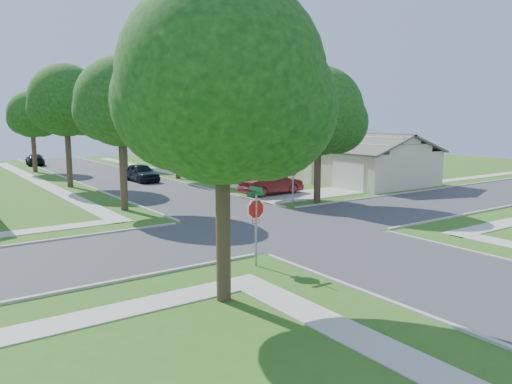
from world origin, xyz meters
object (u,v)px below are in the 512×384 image
object	(u,v)px
stop_sign_ne	(293,173)
tree_e_near	(255,115)
tree_w_far	(32,117)
tree_sw_corner	(224,90)
house_ne_near	(349,163)
tree_w_near	(121,106)
tree_w_mid	(67,104)
tree_e_mid	(177,108)
car_driveway	(272,184)
car_curb_west	(35,160)
tree_e_far	(124,112)
tree_ne_corner	(319,115)
stop_sign_sw	(256,212)
car_curb_east	(141,173)
house_ne_far	(236,152)

from	to	relation	value
stop_sign_ne	tree_e_near	xyz separation A→B (m)	(0.05, 4.31, 3.61)
tree_w_far	tree_sw_corner	xyz separation A→B (m)	(-2.78, -41.00, 0.76)
house_ne_near	tree_w_near	bearing A→B (deg)	-174.49
tree_w_mid	tree_w_far	size ratio (longest dim) A/B	1.19
tree_e_near	house_ne_near	size ratio (longest dim) A/B	0.61
tree_e_mid	tree_w_mid	world-z (taller)	tree_w_mid
tree_e_near	car_driveway	size ratio (longest dim) A/B	1.72
car_curb_west	tree_e_near	bearing A→B (deg)	109.80
tree_e_far	tree_ne_corner	world-z (taller)	tree_e_far
tree_ne_corner	car_curb_west	xyz separation A→B (m)	(-9.56, 37.43, -4.95)
tree_w_far	tree_ne_corner	distance (m)	31.77
house_ne_near	tree_w_far	bearing A→B (deg)	131.90
house_ne_near	car_curb_west	world-z (taller)	house_ne_near
tree_e_far	tree_ne_corner	bearing A→B (deg)	-86.91
stop_sign_ne	tree_ne_corner	bearing A→B (deg)	-16.55
tree_e_near	tree_w_mid	world-z (taller)	tree_w_mid
stop_sign_sw	tree_e_mid	distance (m)	27.71
stop_sign_ne	car_driveway	distance (m)	4.38
tree_w_near	car_curb_west	world-z (taller)	tree_w_near
stop_sign_sw	car_curb_east	bearing A→B (deg)	77.04
tree_ne_corner	house_ne_far	size ratio (longest dim) A/B	0.64
tree_e_mid	tree_w_mid	size ratio (longest dim) A/B	0.96
house_ne_far	tree_e_far	bearing A→B (deg)	155.97
tree_sw_corner	tree_w_mid	bearing A→B (deg)	84.30
tree_w_near	tree_e_far	bearing A→B (deg)	69.40
tree_e_far	tree_w_near	size ratio (longest dim) A/B	0.97
tree_w_near	car_driveway	distance (m)	11.90
stop_sign_sw	tree_sw_corner	distance (m)	5.54
tree_w_far	tree_sw_corner	size ratio (longest dim) A/B	0.84
tree_sw_corner	tree_ne_corner	xyz separation A→B (m)	(13.80, 11.20, -0.67)
tree_ne_corner	car_curb_east	distance (m)	18.17
stop_sign_ne	tree_w_far	size ratio (longest dim) A/B	0.37
tree_w_mid	car_driveway	distance (m)	17.24
tree_w_near	car_curb_east	xyz separation A→B (m)	(5.84, 11.94, -5.35)
tree_e_far	tree_e_near	bearing A→B (deg)	-90.00
tree_e_far	house_ne_near	world-z (taller)	tree_e_far
tree_e_mid	tree_w_mid	bearing A→B (deg)	180.00
tree_w_far	tree_sw_corner	world-z (taller)	tree_sw_corner
tree_e_far	tree_sw_corner	bearing A→B (deg)	-106.56
tree_e_far	house_ne_far	size ratio (longest dim) A/B	0.64
stop_sign_ne	tree_e_mid	size ratio (longest dim) A/B	0.32
tree_w_near	car_curb_west	size ratio (longest dim) A/B	2.02
stop_sign_ne	house_ne_far	distance (m)	26.80
car_driveway	tree_ne_corner	bearing A→B (deg)	-179.06
tree_w_far	house_ne_far	size ratio (longest dim) A/B	0.59
stop_sign_ne	tree_w_near	bearing A→B (deg)	155.26
tree_w_far	car_curb_west	world-z (taller)	tree_w_far
tree_e_mid	tree_ne_corner	world-z (taller)	tree_e_mid
tree_e_near	car_curb_east	bearing A→B (deg)	106.57
stop_sign_sw	tree_ne_corner	size ratio (longest dim) A/B	0.34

